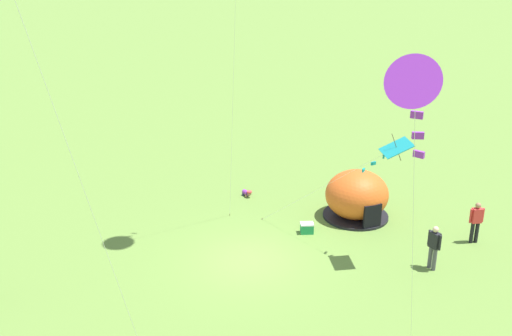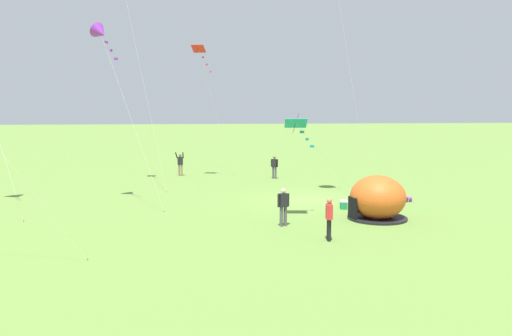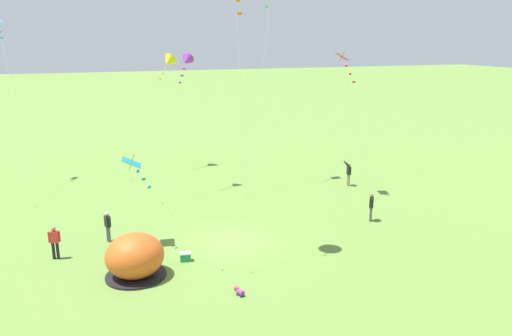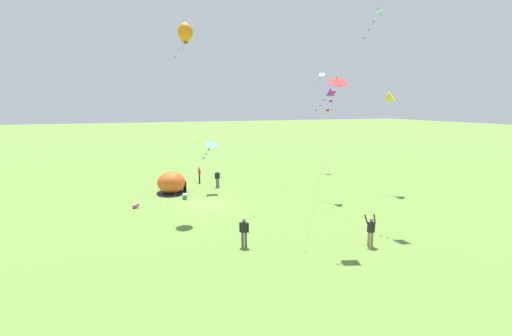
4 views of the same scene
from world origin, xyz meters
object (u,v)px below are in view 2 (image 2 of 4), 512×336
toddler_crawling (408,199)px  kite_purple (101,33)px  kite_red (200,53)px  kite_teal (298,126)px  cooler_box (344,205)px  person_watching_sky (329,217)px  person_with_toddler (283,205)px  person_strolling (180,163)px  popup_tent (378,198)px  person_far_back (274,166)px

toddler_crawling → kite_purple: (1.72, 16.74, 9.06)m
kite_red → kite_teal: bearing=-163.9°
cooler_box → person_watching_sky: 6.62m
person_with_toddler → cooler_box: bearing=-48.5°
toddler_crawling → person_with_toddler: bearing=121.1°
person_watching_sky → kite_purple: kite_purple is taller
person_strolling → kite_purple: 14.44m
popup_tent → kite_red: bearing=27.7°
cooler_box → person_strolling: person_strolling is taller
person_watching_sky → person_with_toddler: same height
person_with_toddler → kite_purple: (6.57, 8.71, 8.27)m
person_far_back → kite_teal: size_ratio=0.32×
person_far_back → toddler_crawling: bearing=-150.6°
toddler_crawling → person_strolling: bearing=44.9°
cooler_box → person_watching_sky: (-6.08, 2.52, 0.74)m
person_strolling → person_with_toddler: size_ratio=1.10×
person_strolling → kite_teal: (-16.29, -5.84, 3.40)m
cooler_box → person_strolling: bearing=31.3°
cooler_box → kite_purple: bearing=75.9°
popup_tent → person_with_toddler: bearing=100.5°
kite_red → person_with_toddler: bearing=-168.6°
person_strolling → person_far_back: size_ratio=1.10×
person_strolling → person_with_toddler: 18.44m
person_strolling → person_far_back: 7.50m
kite_red → person_far_back: bearing=-98.3°
kite_teal → kite_red: kite_red is taller
popup_tent → kite_purple: (5.70, 13.41, 8.24)m
kite_teal → toddler_crawling: bearing=-64.6°
kite_teal → person_strolling: bearing=19.7°
person_with_toddler → kite_purple: 13.69m
person_with_toddler → kite_purple: kite_purple is taller
toddler_crawling → person_far_back: (10.37, 5.85, 0.79)m
person_watching_sky → person_far_back: same height
cooler_box → kite_red: bearing=29.4°
person_with_toddler → person_far_back: same height
kite_purple → kite_red: size_ratio=0.99×
person_strolling → kite_teal: kite_teal is taller
cooler_box → person_watching_sky: size_ratio=0.35×
person_with_toddler → person_watching_sky: bearing=-153.3°
person_strolling → kite_purple: kite_purple is taller
cooler_box → kite_red: (12.59, 7.09, 9.06)m
person_strolling → person_with_toddler: (-17.79, -4.87, -0.03)m
kite_teal → kite_purple: bearing=62.3°
person_far_back → person_strolling: bearing=70.0°
person_far_back → cooler_box: bearing=-171.9°
popup_tent → person_strolling: (16.92, 9.57, 0.00)m
toddler_crawling → kite_red: kite_red is taller
person_strolling → cooler_box: bearing=-148.7°
toddler_crawling → person_watching_sky: bearing=138.3°
person_far_back → popup_tent: bearing=-170.0°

